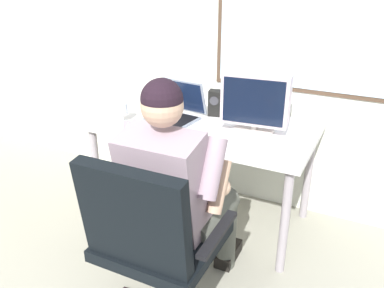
# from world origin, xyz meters

# --- Properties ---
(wall_rear) EXTENTS (5.38, 0.08, 2.76)m
(wall_rear) POSITION_xyz_m (0.03, 2.64, 1.39)
(wall_rear) COLOR silver
(wall_rear) RESTS_ON ground
(desk) EXTENTS (1.47, 0.77, 0.73)m
(desk) POSITION_xyz_m (0.05, 2.20, 0.65)
(desk) COLOR #988F96
(desk) RESTS_ON ground
(office_chair) EXTENTS (0.63, 0.58, 0.96)m
(office_chair) POSITION_xyz_m (0.25, 1.20, 0.55)
(office_chair) COLOR black
(office_chair) RESTS_ON ground
(person_seated) EXTENTS (0.53, 0.77, 1.26)m
(person_seated) POSITION_xyz_m (0.25, 1.47, 0.66)
(person_seated) COLOR #4E5248
(person_seated) RESTS_ON ground
(crt_monitor) EXTENTS (0.42, 0.22, 0.38)m
(crt_monitor) POSITION_xyz_m (0.40, 2.20, 0.93)
(crt_monitor) COLOR beige
(crt_monitor) RESTS_ON desk
(laptop) EXTENTS (0.35, 0.36, 0.25)m
(laptop) POSITION_xyz_m (-0.15, 2.22, 0.79)
(laptop) COLOR gray
(laptop) RESTS_ON desk
(wine_glass) EXTENTS (0.07, 0.07, 0.13)m
(wine_glass) POSITION_xyz_m (-0.44, 1.99, 0.81)
(wine_glass) COLOR silver
(wine_glass) RESTS_ON desk
(desk_speaker) EXTENTS (0.10, 0.09, 0.18)m
(desk_speaker) POSITION_xyz_m (0.06, 2.37, 0.82)
(desk_speaker) COLOR black
(desk_speaker) RESTS_ON desk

